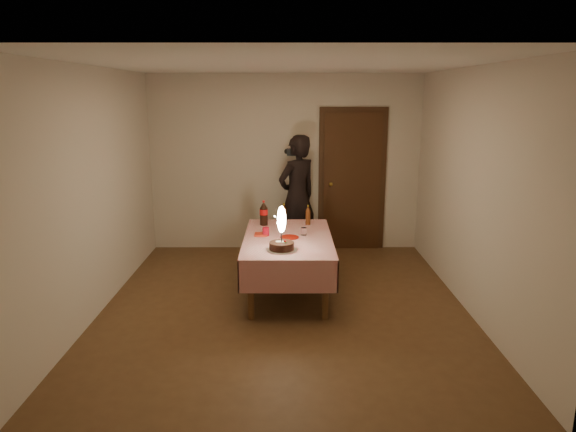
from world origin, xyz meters
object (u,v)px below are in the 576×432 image
object	(u,v)px
birthday_cake	(282,239)
red_cup	(266,232)
dining_table	(288,245)
photographer	(297,196)
amber_bottle_right	(308,215)
red_plate	(289,237)
clear_cup	(304,231)
amber_bottle_left	(284,214)
cola_bottle	(264,213)

from	to	relation	value
birthday_cake	red_cup	distance (m)	0.60
dining_table	photographer	size ratio (longest dim) A/B	0.98
birthday_cake	amber_bottle_right	size ratio (longest dim) A/B	1.89
red_plate	amber_bottle_right	world-z (taller)	amber_bottle_right
dining_table	clear_cup	bearing A→B (deg)	24.39
red_plate	amber_bottle_left	world-z (taller)	amber_bottle_left
amber_bottle_left	amber_bottle_right	xyz separation A→B (m)	(0.31, -0.10, 0.00)
clear_cup	photographer	world-z (taller)	photographer
red_plate	clear_cup	xyz separation A→B (m)	(0.17, 0.10, 0.04)
cola_bottle	amber_bottle_left	world-z (taller)	cola_bottle
cola_bottle	amber_bottle_right	bearing A→B (deg)	2.26
amber_bottle_right	cola_bottle	bearing A→B (deg)	-177.74
birthday_cake	clear_cup	size ratio (longest dim) A/B	5.34
red_plate	photographer	distance (m)	1.47
birthday_cake	amber_bottle_left	size ratio (longest dim) A/B	1.89
clear_cup	red_cup	bearing A→B (deg)	-176.92
red_plate	clear_cup	size ratio (longest dim) A/B	2.44
red_plate	red_cup	distance (m)	0.29
red_plate	dining_table	bearing A→B (deg)	130.65
clear_cup	amber_bottle_left	world-z (taller)	amber_bottle_left
clear_cup	amber_bottle_right	bearing A→B (deg)	82.14
amber_bottle_left	red_plate	bearing A→B (deg)	-84.58
photographer	red_plate	bearing A→B (deg)	-94.57
clear_cup	red_plate	bearing A→B (deg)	-148.50
amber_bottle_right	birthday_cake	bearing A→B (deg)	-106.57
clear_cup	amber_bottle_right	xyz separation A→B (m)	(0.07, 0.50, 0.07)
dining_table	red_cup	xyz separation A→B (m)	(-0.26, 0.06, 0.14)
dining_table	red_plate	world-z (taller)	red_plate
red_plate	red_cup	size ratio (longest dim) A/B	2.20
dining_table	cola_bottle	distance (m)	0.69
dining_table	amber_bottle_left	world-z (taller)	amber_bottle_left
red_plate	cola_bottle	distance (m)	0.68
red_cup	clear_cup	bearing A→B (deg)	3.08
dining_table	red_plate	bearing A→B (deg)	-49.35
dining_table	clear_cup	size ratio (longest dim) A/B	19.11
dining_table	amber_bottle_right	world-z (taller)	amber_bottle_right
cola_bottle	photographer	distance (m)	0.98
dining_table	red_cup	distance (m)	0.30
photographer	birthday_cake	bearing A→B (deg)	-95.94
red_cup	cola_bottle	xyz separation A→B (m)	(-0.04, 0.51, 0.10)
clear_cup	cola_bottle	xyz separation A→B (m)	(-0.49, 0.48, 0.11)
birthday_cake	photographer	distance (m)	1.95
birthday_cake	photographer	xyz separation A→B (m)	(0.20, 1.94, 0.07)
red_plate	photographer	size ratio (longest dim) A/B	0.13
amber_bottle_right	photographer	bearing A→B (deg)	98.20
birthday_cake	cola_bottle	world-z (taller)	birthday_cake
red_plate	birthday_cake	bearing A→B (deg)	-100.02
dining_table	photographer	distance (m)	1.47
amber_bottle_left	amber_bottle_right	world-z (taller)	same
red_cup	photographer	distance (m)	1.44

